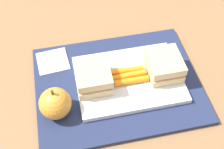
% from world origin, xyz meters
% --- Properties ---
extents(ground_plane, '(2.40, 2.40, 0.00)m').
position_xyz_m(ground_plane, '(0.00, 0.00, 0.00)').
color(ground_plane, olive).
extents(lunchbag_mat, '(0.36, 0.28, 0.01)m').
position_xyz_m(lunchbag_mat, '(0.00, 0.00, 0.01)').
color(lunchbag_mat, navy).
rests_on(lunchbag_mat, ground_plane).
extents(food_tray, '(0.23, 0.17, 0.01)m').
position_xyz_m(food_tray, '(-0.03, 0.00, 0.02)').
color(food_tray, white).
rests_on(food_tray, lunchbag_mat).
extents(sandwich_half_left, '(0.07, 0.08, 0.04)m').
position_xyz_m(sandwich_half_left, '(-0.10, 0.00, 0.04)').
color(sandwich_half_left, '#DBC189').
rests_on(sandwich_half_left, food_tray).
extents(sandwich_half_right, '(0.07, 0.08, 0.04)m').
position_xyz_m(sandwich_half_right, '(0.05, 0.00, 0.04)').
color(sandwich_half_right, '#DBC189').
rests_on(sandwich_half_right, food_tray).
extents(carrot_sticks_bundle, '(0.08, 0.04, 0.02)m').
position_xyz_m(carrot_sticks_bundle, '(-0.03, 0.00, 0.03)').
color(carrot_sticks_bundle, orange).
rests_on(carrot_sticks_bundle, food_tray).
extents(apple, '(0.07, 0.07, 0.08)m').
position_xyz_m(apple, '(0.14, 0.05, 0.04)').
color(apple, gold).
rests_on(apple, lunchbag_mat).
extents(paper_napkin, '(0.08, 0.08, 0.00)m').
position_xyz_m(paper_napkin, '(0.14, -0.09, 0.01)').
color(paper_napkin, white).
rests_on(paper_napkin, lunchbag_mat).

